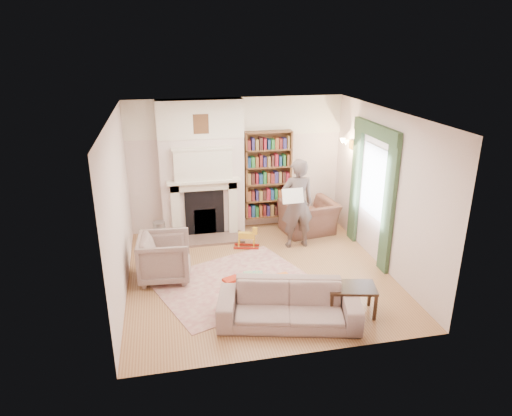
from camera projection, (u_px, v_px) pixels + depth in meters
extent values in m
plane|color=#905A39|center=(259.00, 274.00, 8.05)|extent=(4.50, 4.50, 0.00)
plane|color=white|center=(259.00, 114.00, 7.07)|extent=(4.50, 4.50, 0.00)
plane|color=white|center=(237.00, 165.00, 9.63)|extent=(4.50, 0.00, 4.50)
plane|color=white|center=(298.00, 259.00, 5.50)|extent=(4.50, 0.00, 4.50)
plane|color=white|center=(119.00, 209.00, 7.13)|extent=(0.00, 4.50, 4.50)
plane|color=white|center=(384.00, 190.00, 7.99)|extent=(0.00, 4.50, 4.50)
cube|color=white|center=(202.00, 169.00, 9.32)|extent=(1.70, 0.35, 2.80)
cube|color=silver|center=(204.00, 181.00, 9.12)|extent=(1.47, 0.24, 0.05)
cube|color=black|center=(205.00, 213.00, 9.46)|extent=(0.80, 0.06, 0.96)
cube|color=silver|center=(203.00, 165.00, 9.03)|extent=(1.15, 0.18, 0.62)
cube|color=brown|center=(268.00, 175.00, 9.71)|extent=(1.00, 0.24, 1.85)
cube|color=silver|center=(374.00, 181.00, 8.34)|extent=(0.02, 0.90, 1.30)
cube|color=#30492F|center=(389.00, 207.00, 7.77)|extent=(0.07, 0.32, 2.40)
cube|color=#30492F|center=(355.00, 183.00, 9.06)|extent=(0.07, 0.32, 2.40)
cube|color=#30492F|center=(376.00, 131.00, 8.01)|extent=(0.09, 1.70, 0.24)
cube|color=beige|center=(234.00, 283.00, 7.73)|extent=(2.99, 2.66, 0.01)
imported|color=#492F27|center=(309.00, 217.00, 9.66)|extent=(1.20, 1.08, 0.69)
imported|color=#A39886|center=(165.00, 257.00, 7.78)|extent=(0.92, 0.90, 0.79)
imported|color=#A19385|center=(289.00, 304.00, 6.57)|extent=(2.16, 1.25, 0.59)
imported|color=#554644|center=(297.00, 204.00, 8.83)|extent=(0.67, 0.45, 1.79)
cube|color=white|center=(293.00, 196.00, 8.54)|extent=(0.41, 0.13, 0.28)
cylinder|color=#989BA0|center=(160.00, 235.00, 8.96)|extent=(0.28, 0.28, 0.55)
cube|color=#CCCC48|center=(254.00, 276.00, 7.91)|extent=(0.37, 0.37, 0.03)
cube|color=red|center=(231.00, 279.00, 7.78)|extent=(0.32, 0.27, 0.05)
cube|color=red|center=(282.00, 275.00, 7.95)|extent=(0.27, 0.23, 0.02)
cube|color=red|center=(293.00, 279.00, 7.83)|extent=(0.30, 0.27, 0.02)
cube|color=red|center=(267.00, 287.00, 7.57)|extent=(0.30, 0.29, 0.02)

